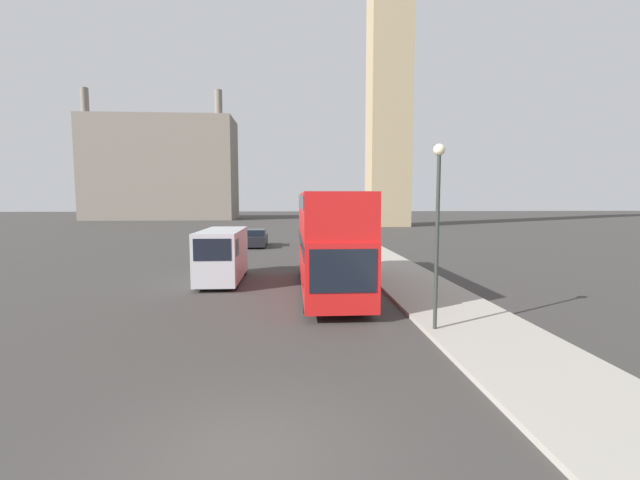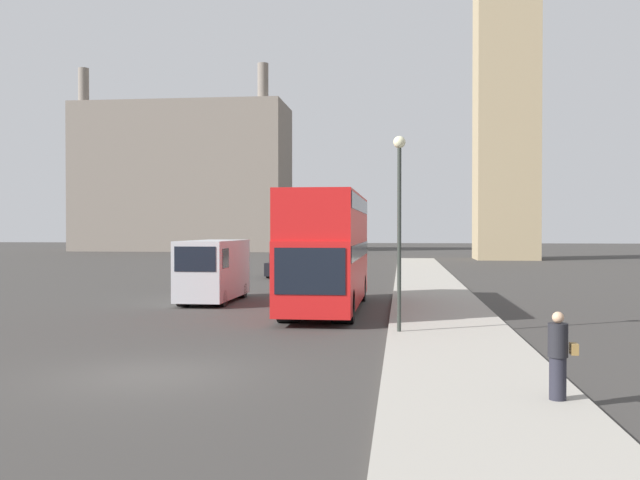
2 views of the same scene
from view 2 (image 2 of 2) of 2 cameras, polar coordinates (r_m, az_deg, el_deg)
name	(u,v)px [view 2 (image 2 of 2)]	position (r m, az deg, el deg)	size (l,w,h in m)	color
ground_plane	(150,375)	(16.12, -13.41, -10.48)	(300.00, 300.00, 0.00)	#383533
sidewalk_strip	(473,379)	(15.24, 12.11, -10.85)	(3.73, 120.00, 0.15)	#9E998E
building_block_distant	(184,178)	(108.18, -10.85, 4.89)	(30.72, 12.55, 26.23)	slate
red_double_decker_bus	(327,246)	(27.68, 0.60, -0.48)	(2.61, 10.73, 4.50)	red
white_van	(213,269)	(31.24, -8.55, -2.32)	(2.01, 5.63, 2.68)	#B2B7BC
pedestrian	(558,356)	(13.41, 18.54, -8.77)	(0.51, 0.35, 1.56)	#23232D
street_lamp	(399,203)	(21.11, 6.36, 2.94)	(0.36, 0.36, 5.76)	#2D332D
parked_sedan	(284,266)	(47.57, -2.88, -2.10)	(1.82, 4.71, 1.55)	black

